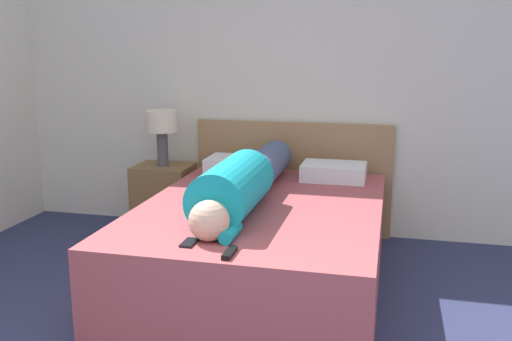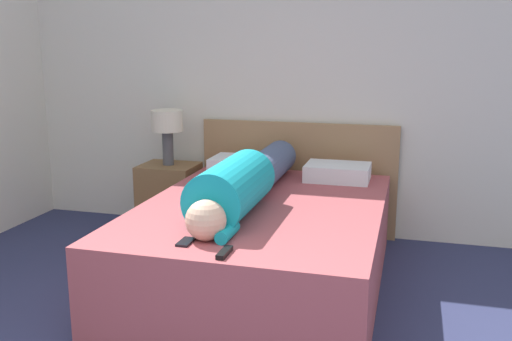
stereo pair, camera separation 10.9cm
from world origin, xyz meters
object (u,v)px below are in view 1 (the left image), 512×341
table_lamp (162,126)px  pillow_near_headboard (240,166)px  bed (262,245)px  person_lying (244,182)px  nightstand (164,200)px  pillow_second (334,172)px  cell_phone (189,243)px  tv_remote (230,253)px

table_lamp → pillow_near_headboard: bearing=-4.5°
bed → person_lying: bearing=-166.1°
person_lying → nightstand: bearing=136.6°
table_lamp → person_lying: 1.26m
pillow_second → cell_phone: pillow_second is taller
pillow_near_headboard → bed: bearing=-65.6°
pillow_near_headboard → pillow_second: bearing=0.0°
table_lamp → pillow_second: bearing=-2.2°
nightstand → pillow_second: (1.38, -0.05, 0.32)m
person_lying → pillow_second: size_ratio=3.87×
cell_phone → bed: bearing=76.7°
tv_remote → pillow_near_headboard: bearing=103.5°
pillow_near_headboard → pillow_second: (0.73, 0.00, -0.01)m
pillow_near_headboard → cell_phone: 1.59m
table_lamp → person_lying: size_ratio=0.25×
table_lamp → pillow_near_headboard: 0.72m
table_lamp → pillow_second: table_lamp is taller
table_lamp → cell_phone: table_lamp is taller
bed → cell_phone: bearing=-103.3°
tv_remote → table_lamp: bearing=121.4°
person_lying → tv_remote: 0.91m
table_lamp → pillow_second: (1.38, -0.05, -0.29)m
person_lying → pillow_second: person_lying is taller
tv_remote → pillow_second: bearing=79.3°
tv_remote → cell_phone: bearing=156.1°
pillow_near_headboard → cell_phone: size_ratio=3.79×
person_lying → tv_remote: person_lying is taller
nightstand → table_lamp: (0.00, 0.00, 0.61)m
nightstand → tv_remote: (1.06, -1.74, 0.27)m
table_lamp → bed: bearing=-39.4°
table_lamp → tv_remote: (1.06, -1.74, -0.34)m
bed → nightstand: size_ratio=3.56×
person_lying → pillow_second: bearing=59.3°
nightstand → person_lying: bearing=-43.4°
bed → table_lamp: size_ratio=4.60×
nightstand → person_lying: (0.91, -0.86, 0.41)m
bed → pillow_second: bearing=64.5°
pillow_second → person_lying: bearing=-120.7°
table_lamp → pillow_second: size_ratio=0.95×
bed → nightstand: bearing=140.6°
pillow_near_headboard → cell_phone: bearing=-84.1°
pillow_near_headboard → pillow_second: 0.73m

